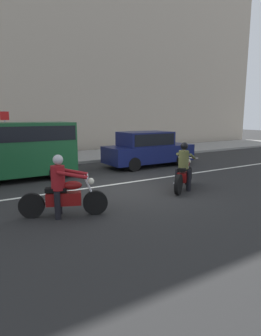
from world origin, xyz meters
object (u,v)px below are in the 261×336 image
street_sign_post (6,131)px  pedestrian_bystander (33,140)px  parked_sedan_navy (147,149)px  parked_van_forest_green (12,147)px  motorcycle_with_rider_olive (184,171)px  motorcycle_with_rider_crimson (63,192)px

street_sign_post → pedestrian_bystander: 1.84m
parked_sedan_navy → pedestrian_bystander: pedestrian_bystander is taller
parked_sedan_navy → pedestrian_bystander: (-4.27, 5.46, 0.21)m
parked_sedan_navy → parked_van_forest_green: 6.28m
pedestrian_bystander → motorcycle_with_rider_olive: bearing=-75.0°
parked_van_forest_green → street_sign_post: (0.45, 4.52, 0.41)m
motorcycle_with_rider_crimson → pedestrian_bystander: pedestrian_bystander is taller
parked_van_forest_green → pedestrian_bystander: parked_van_forest_green is taller
motorcycle_with_rider_olive → motorcycle_with_rider_crimson: motorcycle_with_rider_olive is taller
motorcycle_with_rider_crimson → motorcycle_with_rider_olive: bearing=5.1°
motorcycle_with_rider_crimson → street_sign_post: size_ratio=0.80×
parked_sedan_navy → street_sign_post: street_sign_post is taller
parked_sedan_navy → parked_van_forest_green: parked_van_forest_green is taller
motorcycle_with_rider_olive → parked_van_forest_green: size_ratio=0.39×
parked_van_forest_green → parked_sedan_navy: bearing=-1.5°
parked_van_forest_green → street_sign_post: bearing=84.3°
motorcycle_with_rider_crimson → street_sign_post: street_sign_post is taller
motorcycle_with_rider_olive → street_sign_post: bearing=114.7°
motorcycle_with_rider_olive → parked_sedan_navy: bearing=70.1°
street_sign_post → pedestrian_bystander: size_ratio=1.59×
motorcycle_with_rider_olive → pedestrian_bystander: 10.27m
motorcycle_with_rider_olive → parked_van_forest_green: parked_van_forest_green is taller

